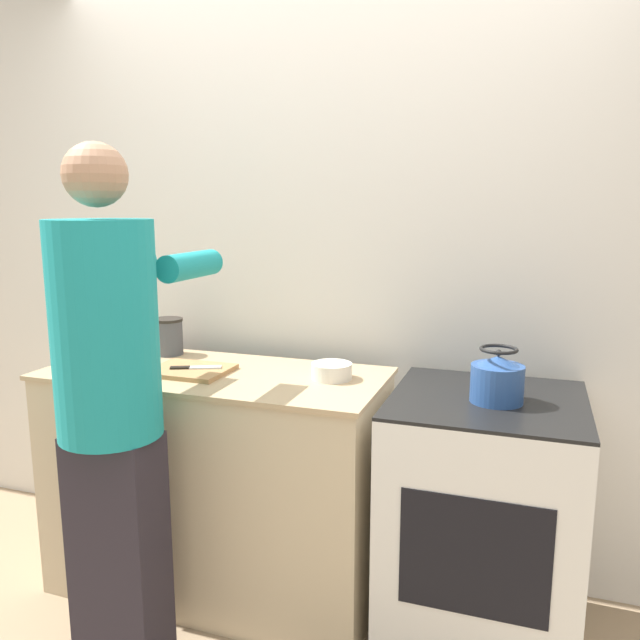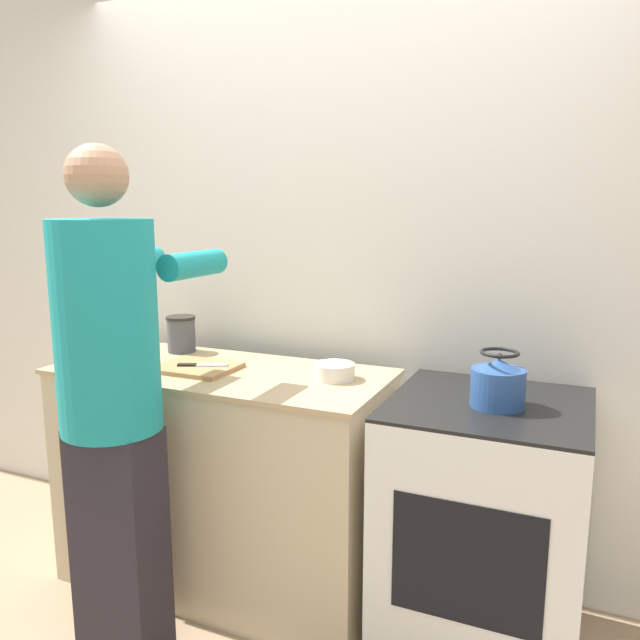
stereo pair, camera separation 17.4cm
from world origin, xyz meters
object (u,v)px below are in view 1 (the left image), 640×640
canister_jar (168,336)px  cutting_board (190,370)px  oven (482,520)px  person (112,397)px  knife (194,367)px  kettle (497,379)px  bowl_prep (332,371)px

canister_jar → cutting_board: bearing=-43.9°
oven → cutting_board: (-1.12, -0.08, 0.48)m
canister_jar → person: bearing=-72.0°
knife → kettle: kettle is taller
bowl_prep → canister_jar: 0.81m
oven → knife: knife is taller
person → bowl_prep: person is taller
knife → cutting_board: bearing=167.5°
canister_jar → kettle: bearing=-7.6°
knife → person: bearing=-118.3°
canister_jar → oven: bearing=-6.3°
oven → knife: (-1.11, -0.08, 0.49)m
oven → bowl_prep: size_ratio=5.94×
knife → kettle: bearing=-21.4°
person → bowl_prep: size_ratio=11.46×
knife → bowl_prep: bowl_prep is taller
knife → canister_jar: (-0.26, 0.23, 0.06)m
kettle → person: bearing=-156.9°
kettle → knife: bearing=-177.7°
oven → kettle: bearing=-50.7°
kettle → bowl_prep: size_ratio=1.23×
canister_jar → knife: bearing=-41.6°
bowl_prep → person: bearing=-136.2°
cutting_board → bowl_prep: size_ratio=1.96×
person → oven: bearing=25.1°
oven → cutting_board: 1.22m
knife → kettle: size_ratio=1.02×
cutting_board → kettle: size_ratio=1.59×
person → canister_jar: size_ratio=10.97×
person → canister_jar: bearing=108.0°
person → kettle: person is taller
oven → bowl_prep: bearing=178.8°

